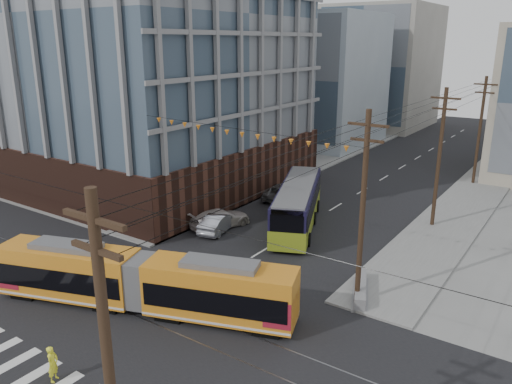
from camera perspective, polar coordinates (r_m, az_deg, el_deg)
ground at (r=26.45m, az=-17.26°, el=-16.66°), size 160.00×160.00×0.00m
office_building at (r=53.88m, az=-14.23°, el=16.40°), size 30.00×25.00×28.60m
bg_bldg_nw_near at (r=74.08m, az=6.19°, el=12.69°), size 18.00×16.00×18.00m
bg_bldg_nw_far at (r=90.99m, az=14.11°, el=13.69°), size 16.00×18.00×20.00m
utility_pole_far at (r=70.27m, az=26.54°, el=7.94°), size 0.30×0.30×11.00m
streetcar at (r=28.44m, az=-12.93°, el=-9.96°), size 17.02×7.88×3.31m
city_bus at (r=39.98m, az=4.76°, el=-1.44°), size 7.33×12.50×3.52m
parked_car_silver at (r=39.07m, az=-4.32°, el=-3.47°), size 2.43×4.66×1.46m
parked_car_white at (r=39.86m, az=-4.12°, el=-3.04°), size 3.52×5.47×1.47m
parked_car_grey at (r=46.97m, az=3.02°, el=0.06°), size 3.17×5.48×1.43m
pedestrian at (r=24.57m, az=-22.21°, el=-17.72°), size 0.61×0.72×1.68m
jersey_barrier at (r=30.24m, az=11.84°, el=-10.82°), size 2.40×4.17×0.82m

